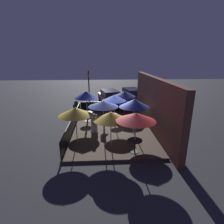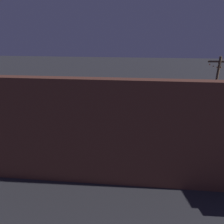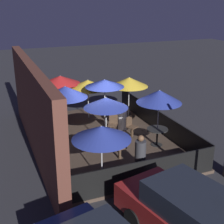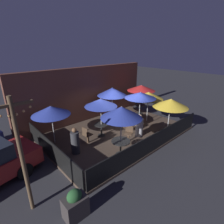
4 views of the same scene
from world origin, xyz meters
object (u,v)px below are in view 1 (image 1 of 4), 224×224
at_px(patio_umbrella_6, 111,116).
at_px(dining_table_0, 114,116).
at_px(patio_umbrella_4, 134,103).
at_px(patio_umbrella_1, 86,95).
at_px(patio_umbrella_5, 75,112).
at_px(patron_1, 94,124).
at_px(patio_chair_1, 111,112).
at_px(patio_umbrella_0, 114,98).
at_px(dining_table_1, 87,114).
at_px(planter_box, 76,106).
at_px(patio_umbrella_7, 124,94).
at_px(patio_umbrella_2, 136,117).
at_px(patio_umbrella_3, 103,104).
at_px(patio_chair_2, 95,120).
at_px(patio_chair_0, 103,123).
at_px(parked_car_0, 110,97).
at_px(parked_car_1, 132,95).
at_px(dining_table_2, 135,143).
at_px(patron_0, 106,109).
at_px(light_post, 89,88).

bearing_deg(patio_umbrella_6, dining_table_0, 173.33).
bearing_deg(patio_umbrella_6, patio_umbrella_4, 138.09).
bearing_deg(patio_umbrella_1, patio_umbrella_5, -5.19).
bearing_deg(patron_1, patio_chair_1, -6.80).
relative_size(patio_umbrella_0, patio_chair_1, 2.35).
relative_size(patio_umbrella_5, dining_table_1, 2.42).
xyz_separation_m(patio_umbrella_4, planter_box, (-5.63, -4.56, -1.71)).
relative_size(patio_umbrella_7, dining_table_0, 2.62).
relative_size(patio_umbrella_2, patio_umbrella_5, 1.03).
distance_m(patio_umbrella_3, patio_umbrella_4, 2.04).
bearing_deg(dining_table_0, patron_1, -42.03).
bearing_deg(patio_chair_2, patio_umbrella_5, 130.60).
xyz_separation_m(patio_umbrella_5, patio_chair_1, (-4.12, 2.25, -1.38)).
relative_size(patio_umbrella_1, patio_chair_1, 2.58).
height_order(patio_umbrella_0, patio_chair_0, patio_umbrella_0).
relative_size(patio_umbrella_6, dining_table_0, 2.59).
bearing_deg(dining_table_0, parked_car_0, -179.30).
xyz_separation_m(patio_umbrella_2, planter_box, (-8.15, -4.19, -1.63)).
bearing_deg(patio_umbrella_5, parked_car_1, 153.32).
bearing_deg(dining_table_2, patio_chair_2, -148.50).
distance_m(patio_umbrella_0, patio_umbrella_2, 4.47).
distance_m(patio_umbrella_1, patio_umbrella_2, 5.72).
bearing_deg(patio_umbrella_3, patio_umbrella_4, 102.33).
bearing_deg(parked_car_1, patio_chair_2, -41.05).
xyz_separation_m(dining_table_2, parked_car_0, (-10.30, -0.87, 0.17)).
bearing_deg(patio_umbrella_5, parked_car_0, 165.26).
relative_size(patio_umbrella_2, patron_1, 1.69).
distance_m(patio_umbrella_4, dining_table_1, 4.31).
distance_m(patio_chair_1, parked_car_1, 6.33).
relative_size(patio_umbrella_4, patron_0, 1.75).
bearing_deg(patio_umbrella_3, dining_table_2, 37.84).
distance_m(patio_umbrella_7, light_post, 3.98).
distance_m(patio_umbrella_3, patio_umbrella_6, 1.44).
bearing_deg(patio_umbrella_3, light_post, -168.94).
distance_m(patio_umbrella_0, patron_1, 2.58).
bearing_deg(parked_car_0, planter_box, -69.74).
distance_m(patio_umbrella_2, patio_umbrella_3, 2.65).
distance_m(patio_umbrella_6, patron_0, 5.81).
bearing_deg(planter_box, dining_table_2, 27.22).
distance_m(patio_umbrella_2, dining_table_1, 5.88).
distance_m(patio_umbrella_1, patio_chair_2, 2.15).
bearing_deg(dining_table_1, patio_umbrella_0, 75.85).
height_order(patio_umbrella_5, parked_car_0, patio_umbrella_5).
bearing_deg(patio_umbrella_0, parked_car_0, -179.30).
xyz_separation_m(patio_umbrella_6, patio_chair_1, (-4.77, 0.26, -1.29)).
bearing_deg(patio_umbrella_4, dining_table_0, -148.21).
height_order(patio_umbrella_0, dining_table_0, patio_umbrella_0).
bearing_deg(patio_umbrella_3, parked_car_1, 159.88).
distance_m(patio_chair_0, patron_0, 3.31).
xyz_separation_m(patio_umbrella_7, patron_1, (3.96, -2.50, -1.25)).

